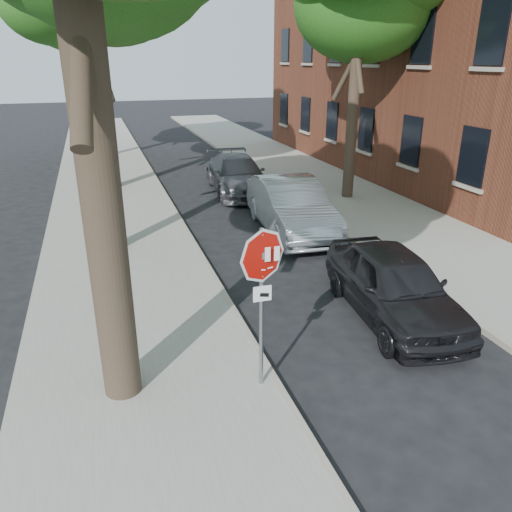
{
  "coord_description": "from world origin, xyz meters",
  "views": [
    {
      "loc": [
        -2.8,
        -6.3,
        4.94
      ],
      "look_at": [
        -0.58,
        0.63,
        2.05
      ],
      "focal_mm": 35.0,
      "sensor_mm": 36.0,
      "label": 1
    }
  ],
  "objects_px": {
    "stop_sign": "(262,279)",
    "car_b": "(291,206)",
    "tree_far": "(80,6)",
    "car_a": "(394,285)",
    "car_c": "(237,175)"
  },
  "relations": [
    {
      "from": "stop_sign",
      "to": "car_b",
      "type": "xyz_separation_m",
      "value": [
        3.3,
        7.15,
        -1.14
      ]
    },
    {
      "from": "car_b",
      "to": "tree_far",
      "type": "bearing_deg",
      "value": 115.1
    },
    {
      "from": "car_a",
      "to": "car_b",
      "type": "height_order",
      "value": "car_b"
    },
    {
      "from": "car_c",
      "to": "car_a",
      "type": "bearing_deg",
      "value": -84.83
    },
    {
      "from": "stop_sign",
      "to": "tree_far",
      "type": "distance_m",
      "value": 21.88
    },
    {
      "from": "tree_far",
      "to": "car_c",
      "type": "distance_m",
      "value": 12.1
    },
    {
      "from": "car_c",
      "to": "car_b",
      "type": "bearing_deg",
      "value": -83.51
    },
    {
      "from": "car_a",
      "to": "car_b",
      "type": "xyz_separation_m",
      "value": [
        0.0,
        5.62,
        0.09
      ]
    },
    {
      "from": "tree_far",
      "to": "car_a",
      "type": "xyz_separation_m",
      "value": [
        5.32,
        -19.61,
        -6.5
      ]
    },
    {
      "from": "car_b",
      "to": "car_c",
      "type": "bearing_deg",
      "value": 96.81
    },
    {
      "from": "tree_far",
      "to": "stop_sign",
      "type": "bearing_deg",
      "value": -84.54
    },
    {
      "from": "car_b",
      "to": "car_c",
      "type": "relative_size",
      "value": 1.01
    },
    {
      "from": "stop_sign",
      "to": "car_a",
      "type": "distance_m",
      "value": 3.84
    },
    {
      "from": "car_c",
      "to": "stop_sign",
      "type": "bearing_deg",
      "value": -100.07
    },
    {
      "from": "stop_sign",
      "to": "car_c",
      "type": "bearing_deg",
      "value": 75.98
    }
  ]
}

